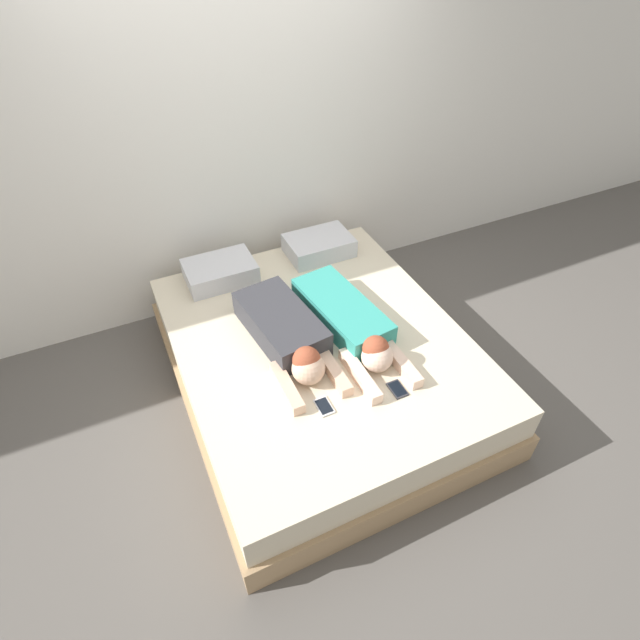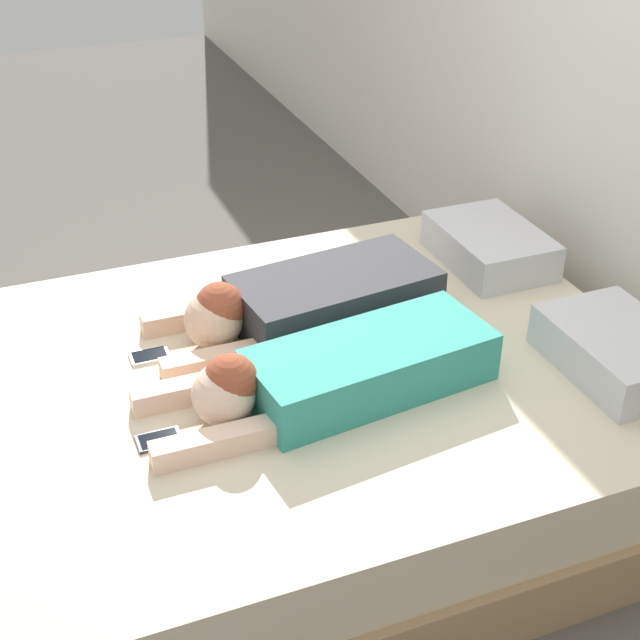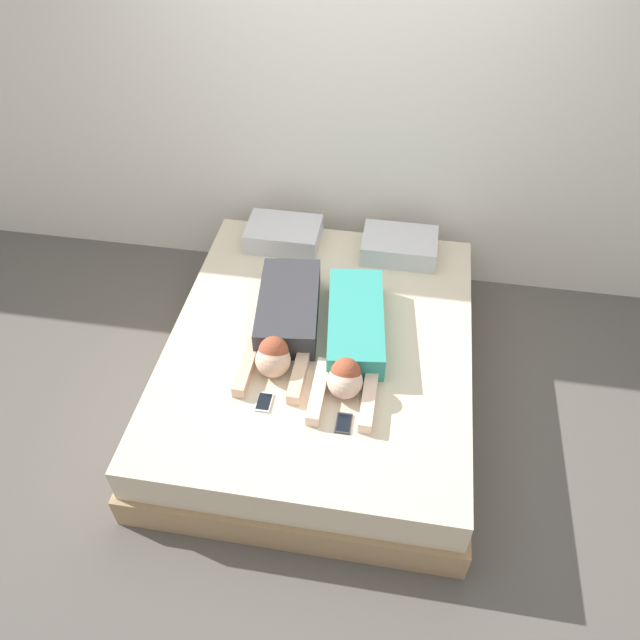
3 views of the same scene
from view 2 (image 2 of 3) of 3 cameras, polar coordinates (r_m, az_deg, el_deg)
name	(u,v)px [view 2 (image 2 of 3)]	position (r m, az deg, el deg)	size (l,w,h in m)	color
ground_plane	(320,466)	(3.14, 0.00, -9.32)	(12.00, 12.00, 0.00)	#5B5651
bed	(320,416)	(3.00, 0.00, -6.14)	(1.79, 2.16, 0.45)	tan
pillow_head_left	(490,246)	(3.48, 10.81, 4.69)	(0.49, 0.34, 0.14)	silver
pillow_head_right	(618,350)	(2.94, 18.54, -1.85)	(0.49, 0.34, 0.14)	silver
person_left	(303,303)	(2.99, -1.07, 1.07)	(0.42, 1.00, 0.22)	#333338
person_right	(330,373)	(2.66, 0.66, -3.43)	(0.40, 1.10, 0.22)	teal
cell_phone_left	(150,356)	(2.93, -10.85, -2.27)	(0.08, 0.13, 0.01)	silver
cell_phone_right	(159,440)	(2.58, -10.27, -7.55)	(0.08, 0.13, 0.01)	#2D2D33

